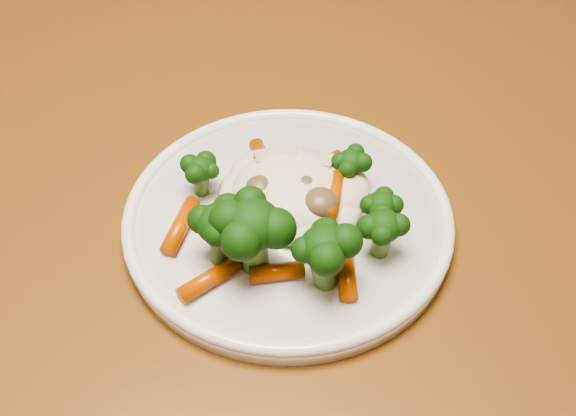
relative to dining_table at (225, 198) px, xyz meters
The scene contains 3 objects.
dining_table is the anchor object (origin of this frame).
plate 0.17m from the dining_table, 53.99° to the right, with size 0.24×0.24×0.01m, color white.
meal 0.20m from the dining_table, 56.82° to the right, with size 0.18×0.16×0.05m.
Camera 1 is at (0.25, -0.50, 1.15)m, focal length 45.00 mm.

